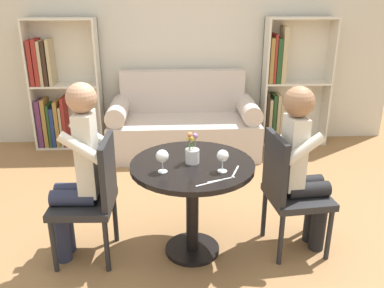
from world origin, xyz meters
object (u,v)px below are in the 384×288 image
Objects in this scene: flower_vase at (192,152)px; chair_right at (289,189)px; wine_glass_left at (162,157)px; wine_glass_right at (223,156)px; chair_left at (93,195)px; person_right at (303,166)px; bookshelf_right at (286,85)px; bookshelf_left at (58,92)px; person_left at (77,171)px; couch at (184,126)px.

chair_right is at bearing 0.04° from flower_vase.
wine_glass_right is (0.39, -0.01, -0.00)m from wine_glass_left.
chair_left is at bearing -178.34° from flower_vase.
bookshelf_right is at bearing -18.49° from person_right.
bookshelf_right is at bearing -20.51° from chair_right.
person_right is (2.26, -2.24, -0.02)m from bookshelf_left.
chair_right is at bearing 94.30° from person_right.
wine_glass_left is (0.58, -0.12, 0.14)m from person_left.
bookshelf_left is 2.93m from wine_glass_right.
bookshelf_right reaches higher than chair_right.
chair_right is 5.88× the size of wine_glass_left.
wine_glass_left is 0.24m from flower_vase.
bookshelf_left is 2.38m from person_left.
person_left is 0.99m from wine_glass_right.
flower_vase is at bearing -90.05° from couch.
chair_right is at bearing -46.00° from bookshelf_left.
couch is at bearing 84.61° from wine_glass_left.
flower_vase is (0.69, 0.02, 0.29)m from chair_left.
couch is 11.38× the size of wine_glass_right.
person_right is (1.56, 0.03, -0.01)m from person_left.
bookshelf_right is 10.18× the size of wine_glass_right.
bookshelf_left is 1.23× the size of person_right.
chair_left is (-0.69, -2.01, 0.18)m from couch.
flower_vase is at bearing 84.89° from person_right.
wine_glass_right is (0.88, -0.13, 0.32)m from chair_left.
person_right reaches higher than couch.
person_right is 0.63m from wine_glass_right.
chair_right reaches higher than wine_glass_left.
chair_right reaches higher than wine_glass_right.
bookshelf_right is 1.19× the size of person_left.
person_left reaches higher than couch.
chair_left is 1.48m from person_right.
chair_left is at bearing -130.56° from bookshelf_right.
chair_left and chair_right have the same top height.
chair_right is at bearing 92.97° from chair_left.
person_left is at bearing 84.80° from person_right.
couch is 1.33× the size of person_left.
bookshelf_left is 2.70m from flower_vase.
person_left is at bearing -91.44° from chair_left.
couch is 1.12× the size of bookshelf_right.
couch is 2.19m from wine_glass_left.
chair_left is at bearing 171.56° from wine_glass_right.
wine_glass_right is at bearing -55.16° from bookshelf_left.
wine_glass_left is at bearing -121.37° from bookshelf_right.
chair_right is 0.19m from person_right.
person_left is at bearing 84.23° from chair_right.
person_right is at bearing -68.47° from couch.
couch is at bearing 15.17° from person_right.
chair_left reaches higher than wine_glass_left.
person_left is 0.61m from wine_glass_left.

